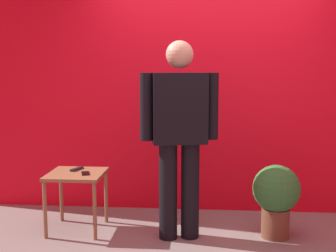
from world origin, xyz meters
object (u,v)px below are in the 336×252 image
side_table (76,181)px  potted_plant (276,195)px  tv_remote (77,169)px  cell_phone (85,173)px  standing_person (179,130)px

side_table → potted_plant: (1.90, -0.03, -0.08)m
side_table → tv_remote: bearing=103.1°
tv_remote → cell_phone: bearing=-29.9°
standing_person → potted_plant: 1.09m
standing_person → potted_plant: (0.90, 0.08, -0.61)m
cell_phone → tv_remote: (-0.13, 0.15, 0.01)m
cell_phone → potted_plant: (1.80, 0.01, -0.17)m
cell_phone → tv_remote: size_ratio=0.85×
standing_person → cell_phone: 1.01m
tv_remote → potted_plant: (1.93, -0.14, -0.18)m
potted_plant → side_table: bearing=179.0°
cell_phone → side_table: bearing=140.1°
side_table → standing_person: bearing=-6.6°
side_table → potted_plant: bearing=-1.0°
tv_remote → potted_plant: 1.94m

